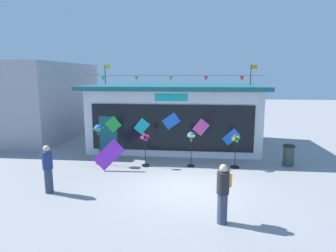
# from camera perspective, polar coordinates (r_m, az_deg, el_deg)

# --- Properties ---
(ground_plane) EXTENTS (80.00, 80.00, 0.00)m
(ground_plane) POSITION_cam_1_polar(r_m,az_deg,el_deg) (10.88, 3.81, -11.87)
(ground_plane) COLOR gray
(kite_shop_building) EXTENTS (9.18, 6.42, 4.60)m
(kite_shop_building) POSITION_cam_1_polar(r_m,az_deg,el_deg) (17.01, 1.52, 2.24)
(kite_shop_building) COLOR silver
(kite_shop_building) RESTS_ON ground_plane
(wind_spinner_far_left) EXTENTS (0.37, 0.37, 1.83)m
(wind_spinner_far_left) POSITION_cam_1_polar(r_m,az_deg,el_deg) (13.59, -13.31, -1.17)
(wind_spinner_far_left) COLOR black
(wind_spinner_far_left) RESTS_ON ground_plane
(wind_spinner_left) EXTENTS (0.39, 0.33, 1.53)m
(wind_spinner_left) POSITION_cam_1_polar(r_m,az_deg,el_deg) (13.02, -4.45, -3.64)
(wind_spinner_left) COLOR black
(wind_spinner_left) RESTS_ON ground_plane
(wind_spinner_center_left) EXTENTS (0.32, 0.32, 1.57)m
(wind_spinner_center_left) POSITION_cam_1_polar(r_m,az_deg,el_deg) (12.95, 4.52, -2.67)
(wind_spinner_center_left) COLOR black
(wind_spinner_center_left) RESTS_ON ground_plane
(wind_spinner_center_right) EXTENTS (0.40, 0.38, 1.53)m
(wind_spinner_center_right) POSITION_cam_1_polar(r_m,az_deg,el_deg) (13.10, 12.96, -4.05)
(wind_spinner_center_right) COLOR black
(wind_spinner_center_right) RESTS_ON ground_plane
(person_near_camera) EXTENTS (0.34, 0.34, 1.68)m
(person_near_camera) POSITION_cam_1_polar(r_m,az_deg,el_deg) (10.97, -22.26, -7.68)
(person_near_camera) COLOR #333D56
(person_near_camera) RESTS_ON ground_plane
(person_mid_plaza) EXTENTS (0.43, 0.48, 1.68)m
(person_mid_plaza) POSITION_cam_1_polar(r_m,az_deg,el_deg) (8.31, 10.63, -12.50)
(person_mid_plaza) COLOR #333D56
(person_mid_plaza) RESTS_ON ground_plane
(trash_bin) EXTENTS (0.52, 0.52, 0.94)m
(trash_bin) POSITION_cam_1_polar(r_m,az_deg,el_deg) (14.30, 22.31, -5.25)
(trash_bin) COLOR #2D4238
(trash_bin) RESTS_ON ground_plane
(display_kite_on_ground) EXTENTS (1.34, 0.30, 1.34)m
(display_kite_on_ground) POSITION_cam_1_polar(r_m,az_deg,el_deg) (12.84, -11.38, -5.47)
(display_kite_on_ground) COLOR purple
(display_kite_on_ground) RESTS_ON ground_plane
(neighbour_building) EXTENTS (6.87, 8.76, 4.78)m
(neighbour_building) POSITION_cam_1_polar(r_m,az_deg,el_deg) (21.85, -25.85, 4.61)
(neighbour_building) COLOR #99999E
(neighbour_building) RESTS_ON ground_plane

